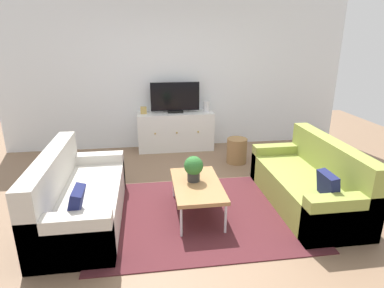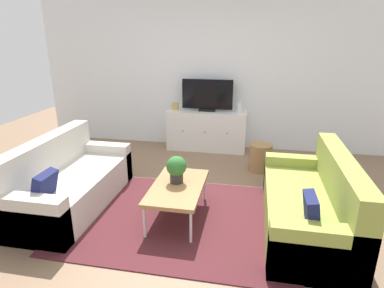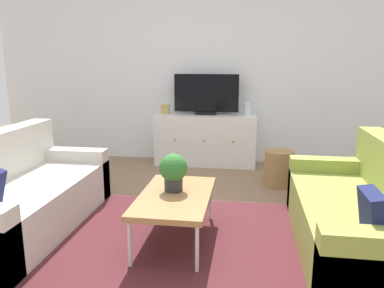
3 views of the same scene
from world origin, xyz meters
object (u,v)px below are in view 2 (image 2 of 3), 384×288
(couch_right_side, at_px, (314,207))
(tv_console, at_px, (207,130))
(coffee_table, at_px, (178,188))
(mantel_clock, at_px, (175,106))
(couch_left_side, at_px, (66,184))
(glass_vase, at_px, (240,107))
(wicker_basket, at_px, (260,157))
(potted_plant, at_px, (176,168))
(flat_screen_tv, at_px, (207,95))

(couch_right_side, relative_size, tv_console, 1.28)
(coffee_table, xyz_separation_m, mantel_clock, (-0.61, 2.40, 0.40))
(couch_left_side, xyz_separation_m, glass_vase, (1.95, 2.37, 0.53))
(mantel_clock, relative_size, wicker_basket, 0.31)
(couch_right_side, height_order, mantel_clock, mantel_clock)
(couch_right_side, height_order, potted_plant, couch_right_side)
(coffee_table, xyz_separation_m, potted_plant, (-0.03, 0.08, 0.20))
(couch_left_side, distance_m, potted_plant, 1.41)
(wicker_basket, bearing_deg, couch_left_side, -146.48)
(potted_plant, bearing_deg, mantel_clock, 104.08)
(tv_console, distance_m, wicker_basket, 1.28)
(flat_screen_tv, distance_m, glass_vase, 0.61)
(couch_right_side, relative_size, potted_plant, 5.76)
(couch_left_side, relative_size, mantel_clock, 13.80)
(mantel_clock, bearing_deg, glass_vase, 0.00)
(potted_plant, height_order, mantel_clock, mantel_clock)
(potted_plant, height_order, tv_console, potted_plant)
(couch_right_side, relative_size, flat_screen_tv, 2.01)
(potted_plant, relative_size, tv_console, 0.22)
(tv_console, relative_size, flat_screen_tv, 1.57)
(potted_plant, relative_size, mantel_clock, 2.39)
(couch_left_side, distance_m, couch_right_side, 2.87)
(coffee_table, relative_size, potted_plant, 3.20)
(glass_vase, bearing_deg, wicker_basket, -65.33)
(glass_vase, bearing_deg, couch_left_side, -129.41)
(couch_left_side, distance_m, wicker_basket, 2.80)
(flat_screen_tv, bearing_deg, wicker_basket, -41.47)
(couch_right_side, xyz_separation_m, potted_plant, (-1.50, 0.06, 0.30))
(couch_right_side, distance_m, coffee_table, 1.47)
(glass_vase, distance_m, wicker_basket, 1.09)
(flat_screen_tv, height_order, wicker_basket, flat_screen_tv)
(tv_console, relative_size, wicker_basket, 3.33)
(glass_vase, height_order, mantel_clock, glass_vase)
(couch_right_side, bearing_deg, tv_console, 122.31)
(flat_screen_tv, xyz_separation_m, wicker_basket, (0.96, -0.85, -0.77))
(flat_screen_tv, distance_m, mantel_clock, 0.62)
(coffee_table, bearing_deg, couch_right_side, 0.97)
(glass_vase, bearing_deg, potted_plant, -104.03)
(couch_left_side, distance_m, flat_screen_tv, 2.85)
(coffee_table, xyz_separation_m, flat_screen_tv, (-0.03, 2.42, 0.61))
(wicker_basket, bearing_deg, potted_plant, -122.83)
(coffee_table, distance_m, glass_vase, 2.50)
(couch_left_side, bearing_deg, couch_right_side, 0.00)
(glass_vase, bearing_deg, mantel_clock, 180.00)
(couch_left_side, relative_size, couch_right_side, 1.00)
(coffee_table, relative_size, mantel_clock, 7.66)
(tv_console, bearing_deg, coffee_table, -89.27)
(glass_vase, bearing_deg, couch_right_side, -68.79)
(tv_console, bearing_deg, couch_left_side, -120.00)
(tv_console, bearing_deg, couch_right_side, -57.69)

